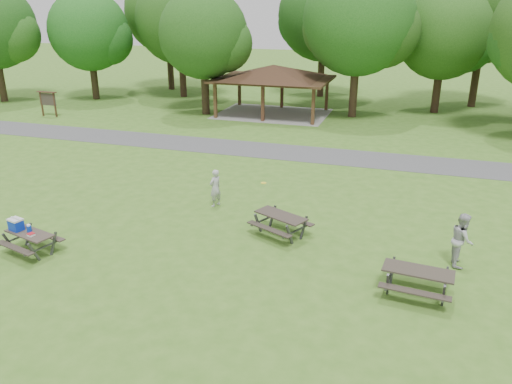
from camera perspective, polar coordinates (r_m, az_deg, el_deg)
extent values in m
plane|color=#3D691E|center=(16.70, -7.54, -8.47)|extent=(160.00, 160.00, 0.00)
cube|color=#454548|center=(29.01, 4.13, 4.52)|extent=(120.00, 3.20, 0.02)
cube|color=#3E2916|center=(37.81, -4.68, 10.35)|extent=(0.22, 0.22, 2.60)
cube|color=#332112|center=(42.78, -1.90, 11.62)|extent=(0.22, 0.22, 2.60)
cube|color=#3B2115|center=(36.59, 0.78, 10.06)|extent=(0.22, 0.22, 2.60)
cube|color=#392014|center=(41.71, 2.99, 11.37)|extent=(0.22, 0.22, 2.60)
cube|color=#3E2616|center=(35.71, 6.55, 9.66)|extent=(0.22, 0.22, 2.60)
cube|color=#3C2615|center=(40.94, 8.09, 11.01)|extent=(0.22, 0.22, 2.60)
cube|color=#362315|center=(38.92, 1.98, 12.76)|extent=(8.60, 6.60, 0.16)
pyramid|color=black|center=(38.85, 1.99, 13.61)|extent=(7.01, 7.01, 1.00)
cube|color=gray|center=(39.38, 1.93, 8.92)|extent=(8.40, 6.40, 0.03)
cube|color=#382314|center=(41.84, -23.28, 9.20)|extent=(0.10, 0.10, 1.80)
cube|color=#352013|center=(41.08, -21.99, 9.19)|extent=(0.10, 0.10, 1.80)
cube|color=#2E2721|center=(41.39, -22.72, 9.74)|extent=(1.40, 0.06, 0.90)
cube|color=#362015|center=(41.30, -22.82, 10.48)|extent=(1.60, 0.30, 0.06)
cylinder|color=black|center=(49.58, -27.12, 11.31)|extent=(0.60, 0.60, 3.67)
sphere|color=#1D4C15|center=(48.34, -26.19, 15.87)|extent=(4.68, 4.68, 4.68)
cylinder|color=black|center=(47.80, -17.98, 12.06)|extent=(0.60, 0.60, 3.32)
sphere|color=#164F17|center=(47.42, -18.56, 17.08)|extent=(6.80, 6.80, 6.80)
sphere|color=#144714|center=(46.83, -16.66, 16.40)|extent=(4.42, 4.42, 4.42)
sphere|color=#134212|center=(48.08, -20.00, 16.34)|extent=(4.08, 4.08, 4.08)
cylinder|color=black|center=(47.21, -8.37, 13.05)|extent=(0.60, 0.60, 3.85)
sphere|color=#1B4413|center=(46.82, -8.70, 18.94)|extent=(7.80, 7.80, 7.80)
sphere|color=#194E16|center=(46.39, -6.42, 18.06)|extent=(5.07, 5.07, 5.07)
sphere|color=#134313|center=(47.37, -10.55, 18.14)|extent=(4.68, 4.68, 4.68)
cylinder|color=black|center=(39.32, -5.82, 11.38)|extent=(0.60, 0.60, 3.50)
sphere|color=#194413|center=(38.87, -6.05, 17.53)|extent=(6.60, 6.60, 6.60)
sphere|color=#1B4714|center=(38.62, -3.72, 16.60)|extent=(4.29, 4.29, 4.29)
sphere|color=#174212|center=(39.26, -7.99, 16.76)|extent=(3.96, 3.96, 3.96)
cylinder|color=#302015|center=(38.84, 11.10, 11.38)|extent=(0.60, 0.60, 4.02)
sphere|color=#194C15|center=(38.37, 11.64, 18.77)|extent=(8.00, 8.00, 8.00)
sphere|color=#1B3F12|center=(38.54, 14.39, 17.38)|extent=(5.20, 5.20, 5.20)
sphere|color=#1C4714|center=(38.41, 9.05, 18.03)|extent=(4.80, 4.80, 4.80)
cylinder|color=black|center=(42.12, 19.95, 10.84)|extent=(0.60, 0.60, 3.43)
sphere|color=#1D4714|center=(41.68, 20.70, 16.70)|extent=(7.00, 7.00, 7.00)
sphere|color=#164614|center=(42.10, 22.77, 15.51)|extent=(4.55, 4.55, 4.55)
sphere|color=#164413|center=(41.48, 18.62, 16.20)|extent=(4.20, 4.20, 4.20)
cylinder|color=black|center=(51.62, -9.76, 13.92)|extent=(0.60, 0.60, 4.38)
sphere|color=#204C15|center=(51.28, -10.13, 19.67)|extent=(8.00, 8.00, 8.00)
sphere|color=#194513|center=(50.77, -8.00, 18.87)|extent=(5.20, 5.20, 5.20)
sphere|color=#1A4413|center=(51.87, -11.85, 18.91)|extent=(4.80, 4.80, 4.80)
cylinder|color=black|center=(47.25, 7.44, 13.27)|extent=(0.60, 0.60, 4.13)
sphere|color=#164413|center=(46.88, 7.74, 19.42)|extent=(8.00, 8.00, 8.00)
sphere|color=#1F4F16|center=(46.91, 10.03, 18.32)|extent=(5.20, 5.20, 5.20)
sphere|color=#134313|center=(47.01, 5.63, 18.77)|extent=(4.80, 4.80, 4.80)
cylinder|color=#311E15|center=(45.70, 23.77, 11.75)|extent=(0.60, 0.60, 4.55)
sphere|color=#1C4112|center=(45.33, 24.80, 18.49)|extent=(8.40, 8.40, 8.40)
sphere|color=#174112|center=(45.87, 27.03, 17.10)|extent=(5.46, 5.46, 5.46)
sphere|color=#154212|center=(45.00, 22.49, 17.99)|extent=(5.04, 5.04, 5.04)
cube|color=#332A25|center=(18.80, -24.47, -4.30)|extent=(1.94, 1.16, 0.05)
cube|color=#2B251F|center=(18.64, -25.84, -5.76)|extent=(1.83, 0.71, 0.04)
cube|color=#322824|center=(19.21, -22.88, -4.51)|extent=(1.83, 0.71, 0.04)
cube|color=#38383A|center=(19.33, -26.40, -5.16)|extent=(0.15, 0.38, 0.79)
cube|color=#3E3E41|center=(19.67, -24.56, -4.40)|extent=(0.15, 0.38, 0.79)
cube|color=#444547|center=(19.49, -25.49, -4.70)|extent=(0.43, 1.45, 0.05)
cube|color=#404143|center=(18.22, -24.03, -6.31)|extent=(0.15, 0.38, 0.79)
cube|color=#424245|center=(18.59, -22.13, -5.48)|extent=(0.15, 0.38, 0.79)
cube|color=#444447|center=(18.39, -23.08, -5.81)|extent=(0.43, 1.45, 0.05)
cube|color=#0B2BB1|center=(19.11, -25.74, -3.43)|extent=(0.53, 0.44, 0.36)
cube|color=silver|center=(19.03, -25.84, -2.86)|extent=(0.56, 0.47, 0.06)
cylinder|color=silver|center=(19.01, -25.87, -2.66)|extent=(0.39, 0.13, 0.03)
cylinder|color=#0B34A9|center=(18.81, -24.50, -3.84)|extent=(0.20, 0.20, 0.22)
cylinder|color=white|center=(18.76, -24.56, -3.46)|extent=(0.15, 0.15, 0.05)
cube|color=white|center=(18.50, -24.31, -4.48)|extent=(0.24, 0.24, 0.07)
cube|color=#AD131C|center=(18.48, -24.33, -4.36)|extent=(0.26, 0.26, 0.01)
cube|color=#2D2621|center=(18.37, 2.86, -2.70)|extent=(2.12, 1.54, 0.05)
cube|color=#2A241E|center=(18.05, 1.51, -4.25)|extent=(1.91, 1.09, 0.04)
cube|color=#2F2622|center=(18.96, 4.10, -3.02)|extent=(1.91, 1.09, 0.04)
cube|color=#47474A|center=(18.70, 0.24, -3.57)|extent=(0.23, 0.40, 0.86)
cube|color=#3B3B3D|center=(19.26, 1.89, -2.83)|extent=(0.23, 0.40, 0.86)
cube|color=#414143|center=(18.96, 1.08, -3.10)|extent=(0.73, 1.48, 0.05)
cube|color=#404042|center=(17.81, 3.86, -4.93)|extent=(0.23, 0.40, 0.86)
cube|color=#38383A|center=(18.40, 5.48, -4.10)|extent=(0.23, 0.40, 0.86)
cube|color=#39393B|center=(18.09, 4.68, -4.41)|extent=(0.73, 1.48, 0.05)
cube|color=#2D2721|center=(15.43, 18.06, -8.56)|extent=(2.08, 0.99, 0.06)
cube|color=#2C2520|center=(15.02, 17.64, -10.83)|extent=(2.03, 0.48, 0.04)
cube|color=#312923|center=(16.17, 18.19, -8.50)|extent=(2.03, 0.48, 0.04)
cube|color=#424245|center=(15.32, 14.82, -10.18)|extent=(0.11, 0.43, 0.87)
cube|color=#39393C|center=(16.05, 15.31, -8.72)|extent=(0.11, 0.43, 0.87)
cube|color=#3F3F41|center=(15.67, 15.08, -9.33)|extent=(0.23, 1.63, 0.06)
cube|color=#3C3C3F|center=(15.25, 20.63, -11.06)|extent=(0.11, 0.43, 0.87)
cube|color=#404043|center=(15.98, 20.84, -9.55)|extent=(0.11, 0.43, 0.87)
cube|color=#414143|center=(15.60, 20.76, -10.18)|extent=(0.23, 1.63, 0.06)
cylinder|color=yellow|center=(19.64, 0.88, 1.05)|extent=(0.30, 0.30, 0.02)
imported|color=#A8A8AB|center=(21.08, -4.68, 0.46)|extent=(0.60, 0.70, 1.63)
imported|color=#ABABAE|center=(17.63, 22.47, -5.04)|extent=(0.74, 0.92, 1.81)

